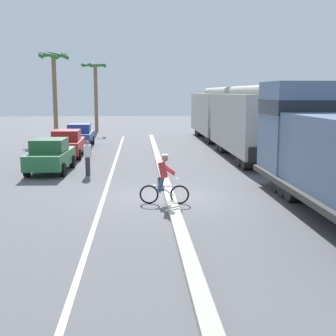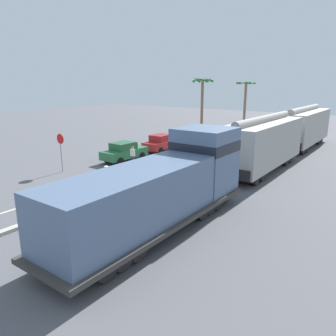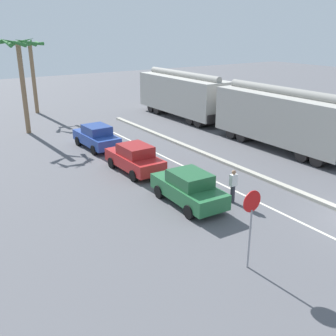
{
  "view_description": "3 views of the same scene",
  "coord_description": "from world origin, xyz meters",
  "px_view_note": "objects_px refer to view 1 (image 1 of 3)",
  "views": [
    {
      "loc": [
        -1.12,
        -16.59,
        3.79
      ],
      "look_at": [
        -0.02,
        0.43,
        1.03
      ],
      "focal_mm": 50.0,
      "sensor_mm": 36.0,
      "label": 1
    },
    {
      "loc": [
        13.76,
        -13.93,
        6.53
      ],
      "look_at": [
        3.29,
        0.45,
        1.86
      ],
      "focal_mm": 35.0,
      "sensor_mm": 36.0,
      "label": 2
    },
    {
      "loc": [
        -15.39,
        -7.63,
        7.89
      ],
      "look_at": [
        -5.06,
        8.07,
        1.11
      ],
      "focal_mm": 42.0,
      "sensor_mm": 36.0,
      "label": 3
    }
  ],
  "objects_px": {
    "pedestrian_by_cars": "(88,157)",
    "parked_car_blue": "(80,135)",
    "hopper_car_middle": "(216,114)",
    "palm_tree_far": "(95,81)",
    "hopper_car_lead": "(250,123)",
    "cyclist": "(164,181)",
    "parked_car_green": "(50,155)",
    "palm_tree_near": "(54,74)",
    "parked_car_red": "(67,144)"
  },
  "relations": [
    {
      "from": "hopper_car_middle",
      "to": "palm_tree_far",
      "type": "relative_size",
      "value": 1.6
    },
    {
      "from": "parked_car_blue",
      "to": "cyclist",
      "type": "relative_size",
      "value": 2.48
    },
    {
      "from": "cyclist",
      "to": "pedestrian_by_cars",
      "type": "relative_size",
      "value": 1.06
    },
    {
      "from": "parked_car_red",
      "to": "parked_car_green",
      "type": "bearing_deg",
      "value": -90.24
    },
    {
      "from": "hopper_car_middle",
      "to": "parked_car_red",
      "type": "relative_size",
      "value": 2.51
    },
    {
      "from": "hopper_car_lead",
      "to": "palm_tree_near",
      "type": "distance_m",
      "value": 19.39
    },
    {
      "from": "hopper_car_middle",
      "to": "parked_car_green",
      "type": "bearing_deg",
      "value": -124.49
    },
    {
      "from": "palm_tree_near",
      "to": "hopper_car_lead",
      "type": "bearing_deg",
      "value": -45.96
    },
    {
      "from": "cyclist",
      "to": "parked_car_green",
      "type": "bearing_deg",
      "value": 126.42
    },
    {
      "from": "hopper_car_middle",
      "to": "cyclist",
      "type": "height_order",
      "value": "hopper_car_middle"
    },
    {
      "from": "parked_car_blue",
      "to": "pedestrian_by_cars",
      "type": "relative_size",
      "value": 2.62
    },
    {
      "from": "hopper_car_lead",
      "to": "parked_car_blue",
      "type": "bearing_deg",
      "value": 146.38
    },
    {
      "from": "parked_car_green",
      "to": "palm_tree_near",
      "type": "relative_size",
      "value": 0.59
    },
    {
      "from": "hopper_car_lead",
      "to": "cyclist",
      "type": "bearing_deg",
      "value": -117.32
    },
    {
      "from": "hopper_car_middle",
      "to": "cyclist",
      "type": "distance_m",
      "value": 22.96
    },
    {
      "from": "parked_car_red",
      "to": "palm_tree_far",
      "type": "height_order",
      "value": "palm_tree_far"
    },
    {
      "from": "hopper_car_lead",
      "to": "hopper_car_middle",
      "type": "xyz_separation_m",
      "value": [
        0.0,
        11.6,
        0.0
      ]
    },
    {
      "from": "cyclist",
      "to": "palm_tree_far",
      "type": "xyz_separation_m",
      "value": [
        -5.04,
        31.78,
        4.08
      ]
    },
    {
      "from": "palm_tree_near",
      "to": "parked_car_green",
      "type": "bearing_deg",
      "value": -81.19
    },
    {
      "from": "hopper_car_lead",
      "to": "parked_car_blue",
      "type": "distance_m",
      "value": 12.65
    },
    {
      "from": "parked_car_green",
      "to": "pedestrian_by_cars",
      "type": "xyz_separation_m",
      "value": [
        1.87,
        -0.99,
        0.03
      ]
    },
    {
      "from": "hopper_car_middle",
      "to": "parked_car_blue",
      "type": "height_order",
      "value": "hopper_car_middle"
    },
    {
      "from": "parked_car_green",
      "to": "cyclist",
      "type": "distance_m",
      "value": 8.54
    },
    {
      "from": "hopper_car_middle",
      "to": "parked_car_blue",
      "type": "bearing_deg",
      "value": -156.17
    },
    {
      "from": "hopper_car_lead",
      "to": "parked_car_red",
      "type": "distance_m",
      "value": 10.72
    },
    {
      "from": "hopper_car_middle",
      "to": "parked_car_green",
      "type": "relative_size",
      "value": 2.49
    },
    {
      "from": "hopper_car_middle",
      "to": "parked_car_blue",
      "type": "relative_size",
      "value": 2.5
    },
    {
      "from": "hopper_car_lead",
      "to": "pedestrian_by_cars",
      "type": "relative_size",
      "value": 6.54
    },
    {
      "from": "parked_car_blue",
      "to": "palm_tree_near",
      "type": "relative_size",
      "value": 0.59
    },
    {
      "from": "parked_car_red",
      "to": "palm_tree_far",
      "type": "relative_size",
      "value": 0.64
    },
    {
      "from": "hopper_car_middle",
      "to": "pedestrian_by_cars",
      "type": "relative_size",
      "value": 6.54
    },
    {
      "from": "parked_car_red",
      "to": "palm_tree_far",
      "type": "bearing_deg",
      "value": 89.99
    },
    {
      "from": "parked_car_green",
      "to": "parked_car_blue",
      "type": "bearing_deg",
      "value": 89.51
    },
    {
      "from": "palm_tree_far",
      "to": "pedestrian_by_cars",
      "type": "relative_size",
      "value": 4.09
    },
    {
      "from": "parked_car_red",
      "to": "parked_car_blue",
      "type": "height_order",
      "value": "same"
    },
    {
      "from": "hopper_car_lead",
      "to": "cyclist",
      "type": "relative_size",
      "value": 6.18
    },
    {
      "from": "hopper_car_middle",
      "to": "parked_car_red",
      "type": "height_order",
      "value": "hopper_car_middle"
    },
    {
      "from": "parked_car_blue",
      "to": "palm_tree_far",
      "type": "distance_m",
      "value": 14.72
    },
    {
      "from": "pedestrian_by_cars",
      "to": "parked_car_blue",
      "type": "bearing_deg",
      "value": 98.62
    },
    {
      "from": "hopper_car_lead",
      "to": "palm_tree_near",
      "type": "height_order",
      "value": "palm_tree_near"
    },
    {
      "from": "parked_car_green",
      "to": "palm_tree_far",
      "type": "xyz_separation_m",
      "value": [
        0.03,
        24.91,
        4.08
      ]
    },
    {
      "from": "parked_car_blue",
      "to": "cyclist",
      "type": "distance_m",
      "value": 18.32
    },
    {
      "from": "palm_tree_near",
      "to": "palm_tree_far",
      "type": "bearing_deg",
      "value": 69.57
    },
    {
      "from": "parked_car_red",
      "to": "parked_car_blue",
      "type": "relative_size",
      "value": 1.0
    },
    {
      "from": "pedestrian_by_cars",
      "to": "parked_car_red",
      "type": "bearing_deg",
      "value": 106.58
    },
    {
      "from": "hopper_car_middle",
      "to": "hopper_car_lead",
      "type": "bearing_deg",
      "value": -90.0
    },
    {
      "from": "palm_tree_near",
      "to": "palm_tree_far",
      "type": "height_order",
      "value": "palm_tree_near"
    },
    {
      "from": "hopper_car_lead",
      "to": "cyclist",
      "type": "distance_m",
      "value": 12.06
    },
    {
      "from": "parked_car_red",
      "to": "hopper_car_lead",
      "type": "bearing_deg",
      "value": -7.77
    },
    {
      "from": "hopper_car_middle",
      "to": "parked_car_red",
      "type": "distance_m",
      "value": 14.7
    }
  ]
}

